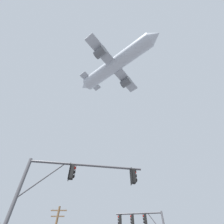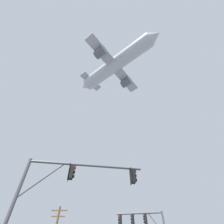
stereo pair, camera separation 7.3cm
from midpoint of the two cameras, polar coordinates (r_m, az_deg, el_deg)
signal_pole_near at (r=10.93m, az=-16.23°, el=-23.97°), size 7.30×1.41×6.76m
airplane at (r=46.22m, az=1.29°, el=16.39°), size 22.65×18.67×7.14m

